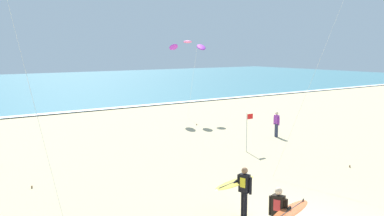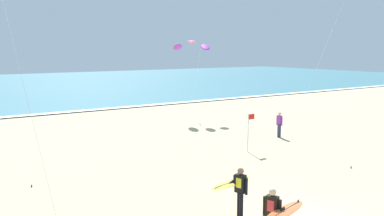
{
  "view_description": "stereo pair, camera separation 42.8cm",
  "coord_description": "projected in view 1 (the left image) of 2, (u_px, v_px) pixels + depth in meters",
  "views": [
    {
      "loc": [
        -10.02,
        -8.29,
        5.49
      ],
      "look_at": [
        0.81,
        7.26,
        2.8
      ],
      "focal_mm": 39.21,
      "sensor_mm": 36.0,
      "label": 1
    },
    {
      "loc": [
        -9.67,
        -8.53,
        5.49
      ],
      "look_at": [
        0.81,
        7.26,
        2.8
      ],
      "focal_mm": 39.21,
      "sensor_mm": 36.0,
      "label": 2
    }
  ],
  "objects": [
    {
      "name": "kite_arc_rose_high",
      "position": [
        187.0,
        45.0,
        32.64
      ],
      "size": [
        3.15,
        4.27,
        6.11
      ],
      "color": "purple",
      "rests_on": "ground"
    },
    {
      "name": "lifeguard_flag",
      "position": [
        247.0,
        128.0,
        22.33
      ],
      "size": [
        0.45,
        0.05,
        2.1
      ],
      "color": "silver",
      "rests_on": "ground"
    },
    {
      "name": "bystander_purple_top",
      "position": [
        276.0,
        124.0,
        26.16
      ],
      "size": [
        0.22,
        0.5,
        1.59
      ],
      "color": "#2D334C",
      "rests_on": "ground"
    },
    {
      "name": "surfer_lead",
      "position": [
        240.0,
        186.0,
        13.65
      ],
      "size": [
        2.11,
        1.13,
        1.71
      ],
      "color": "black",
      "rests_on": "ground"
    },
    {
      "name": "surfer_trailing",
      "position": [
        284.0,
        212.0,
        11.51
      ],
      "size": [
        2.51,
        1.4,
        1.71
      ],
      "color": "black",
      "rests_on": "ground"
    },
    {
      "name": "shoreline_foam",
      "position": [
        49.0,
        113.0,
        35.19
      ],
      "size": [
        160.0,
        1.0,
        0.01
      ],
      "primitive_type": "cube",
      "color": "white",
      "rests_on": "ocean_water"
    }
  ]
}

